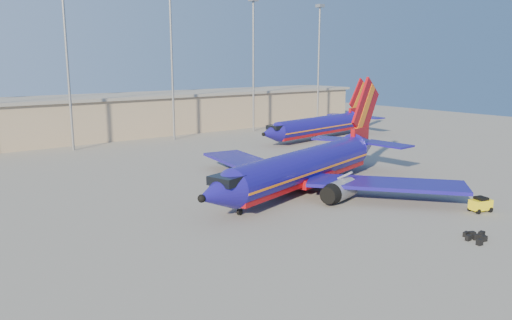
{
  "coord_description": "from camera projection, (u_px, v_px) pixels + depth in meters",
  "views": [
    {
      "loc": [
        -32.64,
        -42.03,
        15.46
      ],
      "look_at": [
        2.66,
        3.42,
        4.0
      ],
      "focal_mm": 35.0,
      "sensor_mm": 36.0,
      "label": 1
    }
  ],
  "objects": [
    {
      "name": "aircraft_second",
      "position": [
        320.0,
        125.0,
        100.33
      ],
      "size": [
        34.67,
        13.41,
        11.79
      ],
      "rotation": [
        0.0,
        0.0,
        0.15
      ],
      "color": "navy",
      "rests_on": "ground"
    },
    {
      "name": "terminal_building",
      "position": [
        125.0,
        115.0,
        105.31
      ],
      "size": [
        122.0,
        16.0,
        8.5
      ],
      "color": "gray",
      "rests_on": "ground"
    },
    {
      "name": "luggage_pile",
      "position": [
        476.0,
        237.0,
        44.0
      ],
      "size": [
        2.84,
        2.3,
        0.55
      ],
      "color": "black",
      "rests_on": "ground"
    },
    {
      "name": "aircraft_main",
      "position": [
        307.0,
        167.0,
        60.64
      ],
      "size": [
        38.22,
        36.27,
        13.22
      ],
      "rotation": [
        0.0,
        0.0,
        0.27
      ],
      "color": "navy",
      "rests_on": "ground"
    },
    {
      "name": "baggage_tug",
      "position": [
        481.0,
        204.0,
        51.85
      ],
      "size": [
        2.49,
        1.88,
        1.6
      ],
      "rotation": [
        0.0,
        0.0,
        -0.27
      ],
      "color": "yellow",
      "rests_on": "ground"
    },
    {
      "name": "ground",
      "position": [
        256.0,
        203.0,
        55.21
      ],
      "size": [
        220.0,
        220.0,
        0.0
      ],
      "primitive_type": "plane",
      "color": "slate",
      "rests_on": "ground"
    },
    {
      "name": "light_mast_row",
      "position": [
        122.0,
        49.0,
        90.42
      ],
      "size": [
        101.6,
        1.6,
        28.65
      ],
      "color": "gray",
      "rests_on": "ground"
    }
  ]
}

